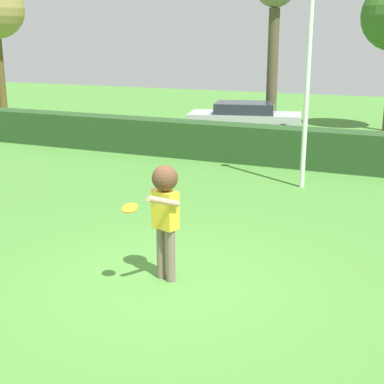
% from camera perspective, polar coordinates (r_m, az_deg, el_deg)
% --- Properties ---
extents(ground_plane, '(60.00, 60.00, 0.00)m').
position_cam_1_polar(ground_plane, '(8.56, -2.88, -9.43)').
color(ground_plane, '#4A8735').
extents(person, '(0.54, 0.84, 1.82)m').
position_cam_1_polar(person, '(8.29, -2.81, -1.37)').
color(person, '#796057').
rests_on(person, ground).
extents(frisbee, '(0.23, 0.22, 0.10)m').
position_cam_1_polar(frisbee, '(7.94, -6.40, -1.65)').
color(frisbee, orange).
extents(lamppost, '(0.24, 0.24, 5.22)m').
position_cam_1_polar(lamppost, '(13.70, 11.86, 12.37)').
color(lamppost, silver).
rests_on(lamppost, ground).
extents(hedge_row, '(25.41, 0.90, 1.11)m').
position_cam_1_polar(hedge_row, '(16.31, 10.87, 4.51)').
color(hedge_row, '#274921').
rests_on(hedge_row, ground).
extents(parked_car_silver, '(4.47, 2.60, 1.25)m').
position_cam_1_polar(parked_car_silver, '(21.31, 5.45, 7.66)').
color(parked_car_silver, '#B7B7BC').
rests_on(parked_car_silver, ground).
extents(bare_elm_tree, '(1.55, 1.55, 6.25)m').
position_cam_1_polar(bare_elm_tree, '(22.31, 8.53, 18.77)').
color(bare_elm_tree, brown).
rests_on(bare_elm_tree, ground).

